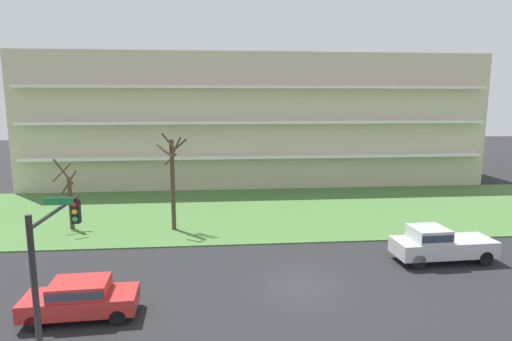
# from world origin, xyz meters

# --- Properties ---
(ground) EXTENTS (160.00, 160.00, 0.00)m
(ground) POSITION_xyz_m (0.00, 0.00, 0.00)
(ground) COLOR #232326
(grass_lawn_strip) EXTENTS (80.00, 16.00, 0.08)m
(grass_lawn_strip) POSITION_xyz_m (0.00, 14.00, 0.04)
(grass_lawn_strip) COLOR #477238
(grass_lawn_strip) RESTS_ON ground
(apartment_building) EXTENTS (46.16, 12.25, 13.26)m
(apartment_building) POSITION_xyz_m (0.00, 27.65, 6.63)
(apartment_building) COLOR beige
(apartment_building) RESTS_ON ground
(tree_far_left) EXTENTS (1.64, 1.84, 4.96)m
(tree_far_left) POSITION_xyz_m (-13.93, 10.15, 2.29)
(tree_far_left) COLOR #4C3828
(tree_far_left) RESTS_ON ground
(tree_left) EXTENTS (1.99, 2.00, 6.63)m
(tree_left) POSITION_xyz_m (-6.97, 9.46, 3.56)
(tree_left) COLOR #4C3828
(tree_left) RESTS_ON ground
(pickup_silver_near_left) EXTENTS (5.48, 2.23, 1.95)m
(pickup_silver_near_left) POSITION_xyz_m (7.95, 2.49, 1.02)
(pickup_silver_near_left) COLOR #B7BABF
(pickup_silver_near_left) RESTS_ON ground
(sedan_red_center_left) EXTENTS (4.49, 2.04, 1.57)m
(sedan_red_center_left) POSITION_xyz_m (-9.51, -2.00, 0.87)
(sedan_red_center_left) COLOR #B22828
(sedan_red_center_left) RESTS_ON ground
(traffic_signal_mast) EXTENTS (0.90, 4.19, 5.54)m
(traffic_signal_mast) POSITION_xyz_m (-9.19, -5.15, 3.77)
(traffic_signal_mast) COLOR black
(traffic_signal_mast) RESTS_ON ground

